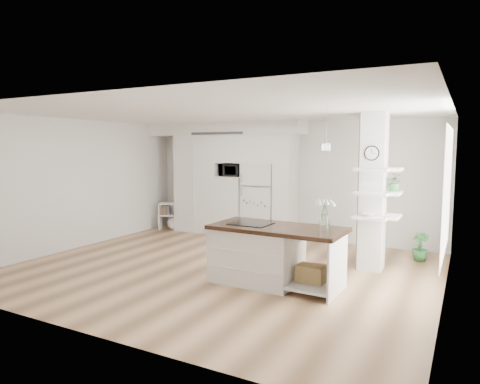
% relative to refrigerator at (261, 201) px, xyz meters
% --- Properties ---
extents(floor, '(7.00, 6.00, 0.01)m').
position_rel_refrigerator_xyz_m(floor, '(0.53, -2.68, -0.88)').
color(floor, tan).
rests_on(floor, ground).
extents(room, '(7.04, 6.04, 2.72)m').
position_rel_refrigerator_xyz_m(room, '(0.53, -2.68, 0.98)').
color(room, white).
rests_on(room, ground).
extents(cabinet_wall, '(4.00, 0.71, 2.70)m').
position_rel_refrigerator_xyz_m(cabinet_wall, '(-0.92, -0.01, 0.63)').
color(cabinet_wall, white).
rests_on(cabinet_wall, floor).
extents(refrigerator, '(0.78, 0.69, 1.75)m').
position_rel_refrigerator_xyz_m(refrigerator, '(0.00, 0.00, 0.00)').
color(refrigerator, white).
rests_on(refrigerator, floor).
extents(column, '(0.69, 0.90, 2.70)m').
position_rel_refrigerator_xyz_m(column, '(2.90, -1.55, 0.48)').
color(column, silver).
rests_on(column, floor).
extents(window, '(0.00, 2.40, 2.40)m').
position_rel_refrigerator_xyz_m(window, '(4.00, -2.38, 0.62)').
color(window, white).
rests_on(window, room).
extents(pendant_light, '(0.12, 0.12, 0.10)m').
position_rel_refrigerator_xyz_m(pendant_light, '(2.23, -2.53, 1.24)').
color(pendant_light, white).
rests_on(pendant_light, room).
extents(kitchen_island, '(2.06, 1.03, 1.49)m').
position_rel_refrigerator_xyz_m(kitchen_island, '(1.48, -3.03, -0.40)').
color(kitchen_island, white).
rests_on(kitchen_island, floor).
extents(bookshelf, '(0.67, 0.54, 0.69)m').
position_rel_refrigerator_xyz_m(bookshelf, '(-2.45, -0.20, -0.57)').
color(bookshelf, white).
rests_on(bookshelf, floor).
extents(floor_plant_a, '(0.32, 0.26, 0.54)m').
position_rel_refrigerator_xyz_m(floor_plant_a, '(2.74, -1.07, -0.61)').
color(floor_plant_a, '#2D7233').
rests_on(floor_plant_a, floor).
extents(floor_plant_b, '(0.34, 0.34, 0.52)m').
position_rel_refrigerator_xyz_m(floor_plant_b, '(3.52, -0.49, -0.61)').
color(floor_plant_b, '#2D7233').
rests_on(floor_plant_b, floor).
extents(microwave, '(0.54, 0.37, 0.30)m').
position_rel_refrigerator_xyz_m(microwave, '(-0.75, -0.06, 0.69)').
color(microwave, '#2D2D2D').
rests_on(microwave, cabinet_wall).
extents(shelf_plant, '(0.27, 0.23, 0.30)m').
position_rel_refrigerator_xyz_m(shelf_plant, '(3.15, -1.38, 0.65)').
color(shelf_plant, '#2D7233').
rests_on(shelf_plant, column).
extents(decor_bowl, '(0.22, 0.22, 0.05)m').
position_rel_refrigerator_xyz_m(decor_bowl, '(2.82, -1.78, 0.13)').
color(decor_bowl, white).
rests_on(decor_bowl, column).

